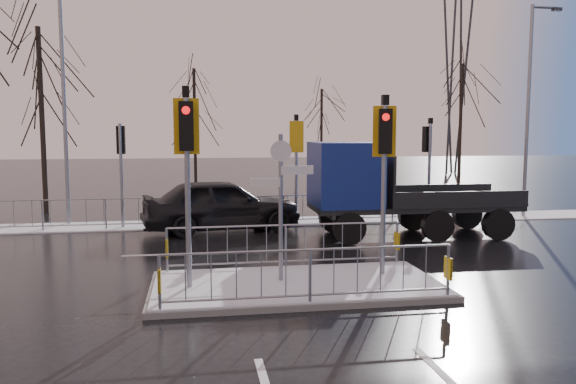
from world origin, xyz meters
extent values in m
plane|color=black|center=(0.00, 0.00, 0.00)|extent=(120.00, 120.00, 0.00)
cube|color=silver|center=(0.00, 8.60, 0.02)|extent=(30.00, 2.00, 0.04)
cube|color=silver|center=(0.00, 3.80, 0.00)|extent=(8.00, 0.15, 0.01)
cube|color=slate|center=(0.00, 0.00, 0.06)|extent=(6.00, 3.00, 0.12)
cube|color=silver|center=(0.00, 0.00, 0.14)|extent=(5.85, 2.85, 0.03)
cube|color=gold|center=(-2.70, -1.38, 0.67)|extent=(0.05, 0.28, 0.42)
cube|color=gold|center=(2.70, -1.38, 0.67)|extent=(0.05, 0.28, 0.42)
cube|color=gold|center=(-2.70, 1.38, 0.67)|extent=(0.05, 0.28, 0.42)
cube|color=gold|center=(2.70, 1.38, 0.67)|extent=(0.05, 0.28, 0.42)
cylinder|color=gray|center=(-2.20, 0.00, 2.02)|extent=(0.11, 0.11, 3.80)
cube|color=black|center=(-2.20, -0.18, 3.37)|extent=(0.28, 0.22, 0.95)
cylinder|color=red|center=(-2.20, -0.29, 3.67)|extent=(0.16, 0.04, 0.16)
cube|color=#E2A70D|center=(-2.20, 0.07, 3.37)|extent=(0.50, 0.03, 1.10)
cube|color=black|center=(-2.20, 0.00, 4.04)|extent=(0.14, 0.14, 0.22)
cylinder|color=gray|center=(2.00, 0.40, 1.97)|extent=(0.11, 0.11, 3.70)
cube|color=black|center=(1.95, 0.23, 3.27)|extent=(0.33, 0.28, 0.95)
cylinder|color=red|center=(1.93, 0.12, 3.57)|extent=(0.16, 0.08, 0.16)
cube|color=#E2A70D|center=(2.02, 0.47, 3.27)|extent=(0.49, 0.16, 1.10)
cube|color=black|center=(2.00, 0.40, 3.94)|extent=(0.14, 0.14, 0.22)
cylinder|color=gray|center=(-0.30, 0.20, 1.67)|extent=(0.09, 0.09, 3.10)
cube|color=silver|center=(0.05, 0.20, 2.47)|extent=(0.70, 0.14, 0.18)
cube|color=silver|center=(-0.62, 0.20, 2.22)|extent=(0.62, 0.15, 0.18)
cylinder|color=silver|center=(-0.30, 0.17, 2.87)|extent=(0.44, 0.03, 0.44)
cylinder|color=gray|center=(-4.50, 8.30, 1.79)|extent=(0.11, 0.11, 3.50)
cube|color=black|center=(-4.50, 8.48, 2.99)|extent=(0.28, 0.22, 0.95)
cylinder|color=red|center=(-4.50, 8.59, 3.29)|extent=(0.16, 0.04, 0.16)
cylinder|color=gray|center=(1.50, 8.30, 1.84)|extent=(0.11, 0.11, 3.60)
cube|color=black|center=(1.50, 8.48, 3.09)|extent=(0.28, 0.22, 0.95)
cylinder|color=red|center=(1.50, 8.59, 3.39)|extent=(0.16, 0.04, 0.16)
cube|color=#E2A70D|center=(1.50, 8.23, 3.09)|extent=(0.50, 0.03, 1.10)
cube|color=black|center=(1.50, 8.30, 3.76)|extent=(0.14, 0.14, 0.22)
cylinder|color=gray|center=(6.50, 8.30, 1.79)|extent=(0.11, 0.11, 3.50)
cube|color=black|center=(6.45, 8.47, 2.99)|extent=(0.33, 0.28, 0.95)
cylinder|color=red|center=(6.43, 8.58, 3.29)|extent=(0.16, 0.08, 0.16)
cube|color=black|center=(6.50, 8.30, 3.66)|extent=(0.14, 0.14, 0.22)
imported|color=black|center=(-1.19, 7.20, 0.88)|extent=(5.46, 3.00, 1.76)
cylinder|color=black|center=(2.34, 4.29, 0.48)|extent=(0.97, 0.31, 0.96)
cylinder|color=black|center=(2.38, 6.31, 0.48)|extent=(0.97, 0.31, 0.96)
cylinder|color=black|center=(5.04, 4.24, 0.48)|extent=(0.97, 0.31, 0.96)
cylinder|color=black|center=(5.07, 6.26, 0.48)|extent=(0.97, 0.31, 0.96)
cylinder|color=black|center=(6.96, 4.21, 0.48)|extent=(0.97, 0.31, 0.96)
cylinder|color=black|center=(7.00, 6.23, 0.48)|extent=(0.97, 0.31, 0.96)
cube|color=black|center=(4.67, 5.26, 0.94)|extent=(6.40, 2.33, 0.15)
cube|color=navy|center=(2.46, 5.30, 1.98)|extent=(1.97, 2.35, 1.93)
cube|color=black|center=(3.39, 5.28, 2.37)|extent=(0.07, 1.93, 1.06)
cube|color=#2D3033|center=(1.88, 5.31, 0.91)|extent=(0.16, 2.22, 0.34)
cube|color=black|center=(5.73, 5.24, 1.08)|extent=(4.28, 2.39, 0.12)
cube|color=black|center=(3.66, 5.28, 1.85)|extent=(0.12, 2.31, 1.44)
cylinder|color=black|center=(-8.00, 12.50, 3.68)|extent=(0.20, 0.20, 7.36)
cylinder|color=black|center=(-2.00, 22.00, 3.45)|extent=(0.19, 0.19, 6.90)
cylinder|color=black|center=(6.00, 24.00, 2.99)|extent=(0.16, 0.16, 5.98)
cylinder|color=black|center=(14.00, 21.00, 3.68)|extent=(0.20, 0.20, 7.36)
cylinder|color=gray|center=(10.50, 8.50, 4.00)|extent=(0.14, 0.14, 8.00)
cylinder|color=gray|center=(11.00, 8.50, 7.90)|extent=(1.00, 0.10, 0.10)
cube|color=#2D3033|center=(11.50, 8.50, 7.85)|extent=(0.35, 0.18, 0.12)
cylinder|color=gray|center=(-6.50, 9.50, 4.10)|extent=(0.14, 0.14, 8.20)
cylinder|color=#2D3033|center=(18.60, 30.60, 10.00)|extent=(1.18, 1.18, 19.97)
cylinder|color=#2D3033|center=(17.40, 30.60, 10.00)|extent=(1.18, 1.18, 19.97)
cylinder|color=#2D3033|center=(18.60, 29.40, 10.00)|extent=(1.18, 1.18, 19.97)
cylinder|color=#2D3033|center=(17.40, 29.40, 10.00)|extent=(1.18, 1.18, 19.97)
camera|label=1|loc=(-2.06, -11.24, 3.26)|focal=35.00mm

